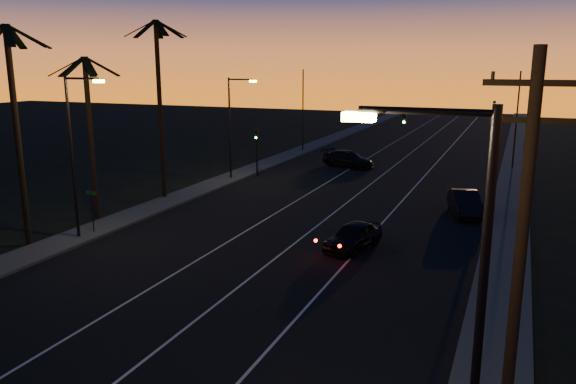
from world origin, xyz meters
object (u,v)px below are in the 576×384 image
at_px(right_car, 465,203).
at_px(cross_car, 348,159).
at_px(utility_pole, 520,255).
at_px(signal_mast, 458,130).
at_px(lead_car, 353,236).

xyz_separation_m(right_car, cross_car, (-11.96, 13.73, -0.01)).
xyz_separation_m(utility_pole, signal_mast, (-4.46, 29.99, -0.53)).
bearing_deg(right_car, cross_car, 131.06).
distance_m(signal_mast, lead_car, 16.62).
relative_size(right_car, cross_car, 0.88).
distance_m(utility_pole, signal_mast, 30.33).
relative_size(utility_pole, right_car, 2.02).
bearing_deg(cross_car, utility_pole, -68.03).
bearing_deg(cross_car, signal_mast, -34.98).
bearing_deg(lead_car, right_car, 63.07).
bearing_deg(right_car, signal_mast, 101.94).
height_order(right_car, cross_car, right_car).
bearing_deg(signal_mast, right_car, -78.06).
bearing_deg(utility_pole, cross_car, 111.97).
height_order(lead_car, right_car, right_car).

